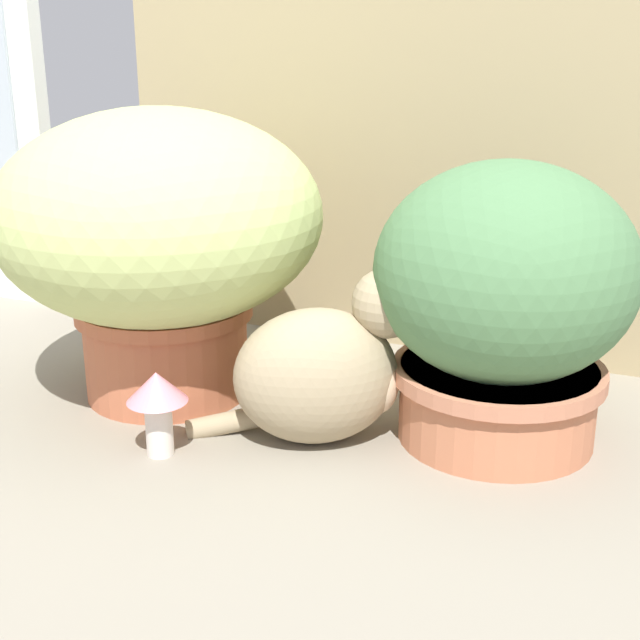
% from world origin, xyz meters
% --- Properties ---
extents(ground_plane, '(6.00, 6.00, 0.00)m').
position_xyz_m(ground_plane, '(0.00, 0.00, 0.00)').
color(ground_plane, gray).
extents(cardboard_backdrop, '(1.16, 0.03, 0.78)m').
position_xyz_m(cardboard_backdrop, '(0.08, 0.46, 0.39)').
color(cardboard_backdrop, tan).
rests_on(cardboard_backdrop, ground).
extents(grass_planter, '(0.56, 0.56, 0.51)m').
position_xyz_m(grass_planter, '(-0.21, 0.05, 0.30)').
color(grass_planter, '#BA6544').
rests_on(grass_planter, ground).
extents(leafy_planter, '(0.40, 0.40, 0.45)m').
position_xyz_m(leafy_planter, '(0.38, 0.09, 0.23)').
color(leafy_planter, '#C0724F').
rests_on(leafy_planter, ground).
extents(cat, '(0.38, 0.28, 0.32)m').
position_xyz_m(cat, '(0.13, -0.02, 0.12)').
color(cat, tan).
rests_on(cat, ground).
extents(mushroom_ornament_pink, '(0.09, 0.09, 0.14)m').
position_xyz_m(mushroom_ornament_pink, '(-0.09, -0.17, 0.09)').
color(mushroom_ornament_pink, silver).
rests_on(mushroom_ornament_pink, ground).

